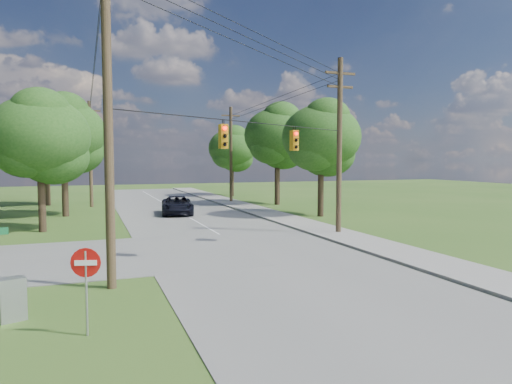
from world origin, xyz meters
name	(u,v)px	position (x,y,z in m)	size (l,w,h in m)	color
ground	(241,279)	(0.00, 0.00, 0.00)	(140.00, 140.00, 0.00)	#345A1E
main_road	(247,250)	(2.00, 5.00, 0.01)	(10.00, 100.00, 0.03)	gray
sidewalk_east	(363,241)	(8.70, 5.00, 0.06)	(2.60, 100.00, 0.12)	gray
pole_sw	(108,108)	(-4.60, 0.40, 6.23)	(2.00, 0.32, 12.00)	brown
pole_ne	(339,143)	(8.90, 8.00, 5.47)	(2.00, 0.32, 10.50)	brown
pole_north_e	(231,154)	(8.90, 30.00, 5.13)	(2.00, 0.32, 10.00)	brown
pole_north_w	(90,153)	(-5.00, 30.00, 5.13)	(2.00, 0.32, 10.00)	brown
power_lines	(204,83)	(1.50, 11.54, 9.15)	(13.93, 29.62, 4.93)	black
traffic_signals	(262,138)	(2.55, 4.43, 5.50)	(4.91, 3.27, 1.05)	orange
tree_w_near	(40,136)	(-8.00, 15.00, 5.92)	(6.00, 6.00, 8.40)	#3C2C1E
tree_w_mid	(63,133)	(-7.00, 23.00, 6.58)	(6.40, 6.40, 9.22)	#3C2C1E
tree_w_far	(46,142)	(-9.00, 33.00, 6.25)	(6.00, 6.00, 8.73)	#3C2C1E
tree_e_near	(321,137)	(12.00, 16.00, 6.25)	(6.20, 6.20, 8.81)	#3C2C1E
tree_e_mid	(277,135)	(12.50, 26.00, 6.91)	(6.60, 6.60, 9.64)	#3C2C1E
tree_e_far	(232,148)	(11.50, 38.00, 5.92)	(5.80, 5.80, 8.32)	#3C2C1E
car_main_north	(177,205)	(1.52, 21.07, 0.77)	(2.45, 5.31, 1.48)	black
control_cabinet	(12,299)	(-7.35, -2.00, 0.60)	(0.67, 0.48, 1.20)	#989B9E
do_not_enter_sign	(86,272)	(-5.40, -3.91, 1.65)	(0.73, 0.24, 2.26)	#989B9E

